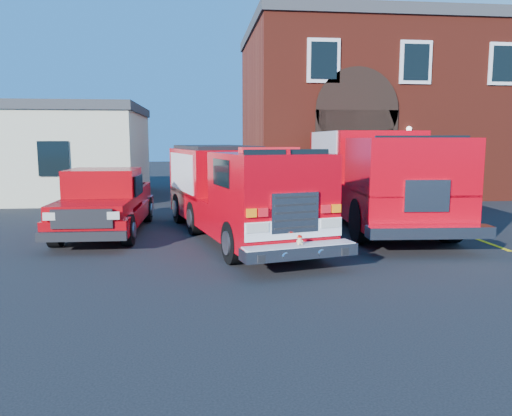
{
  "coord_description": "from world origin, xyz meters",
  "views": [
    {
      "loc": [
        -1.24,
        -11.89,
        2.81
      ],
      "look_at": [
        0.0,
        -1.2,
        1.3
      ],
      "focal_mm": 35.0,
      "sensor_mm": 36.0,
      "label": 1
    }
  ],
  "objects": [
    {
      "name": "fire_engine",
      "position": [
        -0.21,
        2.05,
        1.35
      ],
      "size": [
        4.27,
        8.76,
        2.6
      ],
      "color": "black",
      "rests_on": "ground"
    },
    {
      "name": "secondary_truck",
      "position": [
        4.49,
        3.96,
        1.66
      ],
      "size": [
        3.46,
        9.53,
        3.04
      ],
      "color": "black",
      "rests_on": "ground"
    },
    {
      "name": "pickup_truck",
      "position": [
        -3.96,
        3.19,
        0.91
      ],
      "size": [
        2.27,
        5.94,
        1.93
      ],
      "color": "black",
      "rests_on": "ground"
    },
    {
      "name": "fire_station",
      "position": [
        8.99,
        13.98,
        4.25
      ],
      "size": [
        15.2,
        10.2,
        8.45
      ],
      "color": "maroon",
      "rests_on": "ground"
    },
    {
      "name": "parking_stripe_far",
      "position": [
        6.5,
        7.0,
        0.0
      ],
      "size": [
        0.12,
        3.0,
        0.01
      ],
      "primitive_type": "cube",
      "color": "yellow",
      "rests_on": "ground"
    },
    {
      "name": "parking_stripe_mid",
      "position": [
        6.5,
        4.0,
        0.0
      ],
      "size": [
        0.12,
        3.0,
        0.01
      ],
      "primitive_type": "cube",
      "color": "yellow",
      "rests_on": "ground"
    },
    {
      "name": "side_building",
      "position": [
        -9.0,
        13.0,
        2.2
      ],
      "size": [
        10.2,
        8.2,
        4.35
      ],
      "color": "beige",
      "rests_on": "ground"
    },
    {
      "name": "parking_stripe_near",
      "position": [
        6.5,
        1.0,
        0.0
      ],
      "size": [
        0.12,
        3.0,
        0.01
      ],
      "primitive_type": "cube",
      "color": "yellow",
      "rests_on": "ground"
    },
    {
      "name": "ground",
      "position": [
        0.0,
        0.0,
        0.0
      ],
      "size": [
        100.0,
        100.0,
        0.0
      ],
      "primitive_type": "plane",
      "color": "black",
      "rests_on": "ground"
    }
  ]
}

